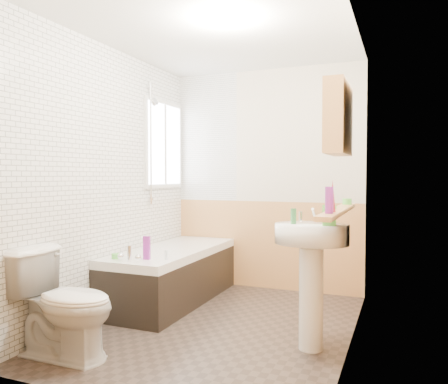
{
  "coord_description": "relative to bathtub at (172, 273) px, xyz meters",
  "views": [
    {
      "loc": [
        1.46,
        -3.41,
        1.29
      ],
      "look_at": [
        0.0,
        0.15,
        1.15
      ],
      "focal_mm": 35.0,
      "sensor_mm": 36.0,
      "label": 1
    }
  ],
  "objects": [
    {
      "name": "wainscot_right",
      "position": [
        1.82,
        -0.52,
        0.21
      ],
      "size": [
        0.01,
        2.8,
        1.0
      ],
      "primitive_type": "cube",
      "color": "tan",
      "rests_on": "wall_right"
    },
    {
      "name": "pine_shelf",
      "position": [
        1.77,
        -0.78,
        0.76
      ],
      "size": [
        0.1,
        1.31,
        0.03
      ],
      "primitive_type": "cube",
      "color": "tan",
      "rests_on": "wall_right"
    },
    {
      "name": "floor",
      "position": [
        0.73,
        -0.52,
        -0.29
      ],
      "size": [
        2.8,
        2.8,
        0.0
      ],
      "primitive_type": "plane",
      "color": "#302621",
      "rests_on": "ground"
    },
    {
      "name": "blue_gel",
      "position": [
        0.09,
        -0.62,
        0.37
      ],
      "size": [
        0.06,
        0.04,
        0.21
      ],
      "primitive_type": "cube",
      "rotation": [
        0.0,
        0.0,
        0.09
      ],
      "color": "purple",
      "rests_on": "bathtub"
    },
    {
      "name": "wall_right",
      "position": [
        1.84,
        -0.52,
        0.96
      ],
      "size": [
        0.02,
        2.8,
        2.5
      ],
      "primitive_type": "cube",
      "color": "beige",
      "rests_on": "ground"
    },
    {
      "name": "soap_bottle",
      "position": [
        1.7,
        -0.76,
        0.7
      ],
      "size": [
        0.14,
        0.23,
        0.1
      ],
      "primitive_type": "imported",
      "rotation": [
        0.0,
        0.0,
        0.21
      ],
      "color": "#59C647",
      "rests_on": "sink"
    },
    {
      "name": "green_bottle",
      "position": [
        1.77,
        -1.05,
        0.88
      ],
      "size": [
        0.05,
        0.05,
        0.21
      ],
      "primitive_type": "cone",
      "rotation": [
        0.0,
        0.0,
        -0.19
      ],
      "color": "maroon",
      "rests_on": "pine_shelf"
    },
    {
      "name": "wainscot_back",
      "position": [
        0.73,
        0.87,
        0.21
      ],
      "size": [
        2.2,
        0.01,
        1.0
      ],
      "primitive_type": "cube",
      "color": "tan",
      "rests_on": "wall_back"
    },
    {
      "name": "black_jar",
      "position": [
        1.77,
        -0.26,
        0.8
      ],
      "size": [
        0.09,
        0.09,
        0.05
      ],
      "primitive_type": "cylinder",
      "rotation": [
        0.0,
        0.0,
        0.34
      ],
      "color": "#59C647",
      "rests_on": "pine_shelf"
    },
    {
      "name": "medicine_cabinet",
      "position": [
        1.74,
        -0.62,
        1.42
      ],
      "size": [
        0.15,
        0.58,
        0.52
      ],
      "color": "tan",
      "rests_on": "wall_right"
    },
    {
      "name": "clear_bottle",
      "position": [
        1.45,
        -0.76,
        0.71
      ],
      "size": [
        0.05,
        0.05,
        0.11
      ],
      "primitive_type": "cylinder",
      "rotation": [
        0.0,
        0.0,
        0.4
      ],
      "color": "#388447",
      "rests_on": "sink"
    },
    {
      "name": "tile_cladding_left",
      "position": [
        -0.36,
        -0.52,
        0.96
      ],
      "size": [
        0.01,
        2.8,
        2.5
      ],
      "primitive_type": "cube",
      "color": "white",
      "rests_on": "wall_left"
    },
    {
      "name": "tile_return_back",
      "position": [
        0.0,
        0.87,
        1.46
      ],
      "size": [
        0.75,
        0.01,
        1.5
      ],
      "primitive_type": "cube",
      "color": "white",
      "rests_on": "wall_back"
    },
    {
      "name": "sink",
      "position": [
        1.57,
        -0.71,
        0.38
      ],
      "size": [
        0.55,
        0.44,
        1.05
      ],
      "rotation": [
        0.0,
        0.0,
        0.05
      ],
      "color": "white",
      "rests_on": "floor"
    },
    {
      "name": "cream_jar",
      "position": [
        -0.19,
        -0.7,
        0.29
      ],
      "size": [
        0.08,
        0.08,
        0.05
      ],
      "primitive_type": "cylinder",
      "rotation": [
        0.0,
        0.0,
        0.02
      ],
      "color": "#59C647",
      "rests_on": "bathtub"
    },
    {
      "name": "wall_left",
      "position": [
        -0.38,
        -0.52,
        0.96
      ],
      "size": [
        0.02,
        2.8,
        2.5
      ],
      "primitive_type": "cube",
      "color": "beige",
      "rests_on": "ground"
    },
    {
      "name": "wall_back",
      "position": [
        0.73,
        0.89,
        0.96
      ],
      "size": [
        2.2,
        0.02,
        2.5
      ],
      "primitive_type": "cube",
      "color": "beige",
      "rests_on": "ground"
    },
    {
      "name": "window",
      "position": [
        -0.33,
        0.43,
        1.36
      ],
      "size": [
        0.03,
        0.79,
        0.99
      ],
      "color": "white",
      "rests_on": "wall_left"
    },
    {
      "name": "wall_front",
      "position": [
        0.73,
        -1.93,
        0.96
      ],
      "size": [
        2.2,
        0.02,
        2.5
      ],
      "primitive_type": "cube",
      "color": "beige",
      "rests_on": "ground"
    },
    {
      "name": "wainscot_front",
      "position": [
        0.73,
        -1.91,
        0.21
      ],
      "size": [
        2.2,
        0.01,
        1.0
      ],
      "primitive_type": "cube",
      "color": "tan",
      "rests_on": "wall_front"
    },
    {
      "name": "foam_can",
      "position": [
        1.77,
        -1.19,
        0.86
      ],
      "size": [
        0.05,
        0.05,
        0.17
      ],
      "primitive_type": "cylinder",
      "rotation": [
        0.0,
        0.0,
        0.08
      ],
      "color": "purple",
      "rests_on": "pine_shelf"
    },
    {
      "name": "ceiling",
      "position": [
        0.73,
        -0.52,
        2.21
      ],
      "size": [
        2.8,
        2.8,
        0.0
      ],
      "primitive_type": "plane",
      "rotation": [
        3.14,
        0.0,
        0.0
      ],
      "color": "white",
      "rests_on": "ground"
    },
    {
      "name": "bathtub",
      "position": [
        0.0,
        0.0,
        0.0
      ],
      "size": [
        0.7,
        1.72,
        0.69
      ],
      "color": "black",
      "rests_on": "floor"
    },
    {
      "name": "orange_bottle",
      "position": [
        0.25,
        -0.56,
        0.3
      ],
      "size": [
        0.04,
        0.04,
        0.08
      ],
      "primitive_type": "cylinder",
      "rotation": [
        0.0,
        0.0,
        0.42
      ],
      "color": "silver",
      "rests_on": "bathtub"
    },
    {
      "name": "shower_riser",
      "position": [
        -0.31,
        0.11,
        1.46
      ],
      "size": [
        0.11,
        0.09,
        1.31
      ],
      "color": "silver",
      "rests_on": "wall_left"
    },
    {
      "name": "toilet",
      "position": [
        -0.03,
        -1.52,
        0.1
      ],
      "size": [
        0.78,
        0.44,
        0.77
      ],
      "primitive_type": "imported",
      "rotation": [
        0.0,
        0.0,
        1.57
      ],
      "color": "white",
      "rests_on": "floor"
    }
  ]
}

